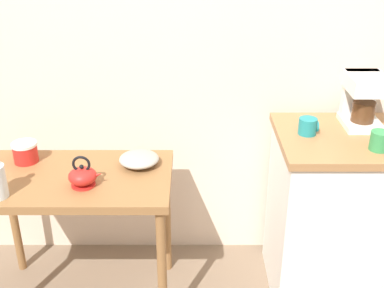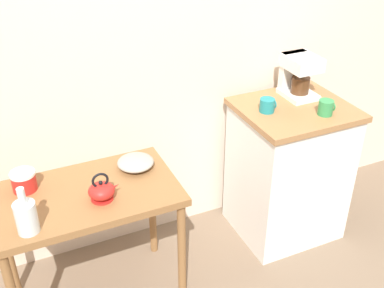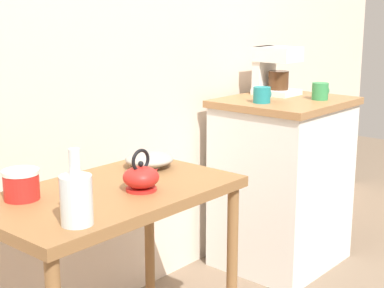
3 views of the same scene
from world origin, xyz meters
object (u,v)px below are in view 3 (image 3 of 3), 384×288
(mug_tall_green, at_px, (320,91))
(canister_enamel, at_px, (21,184))
(bowl_stoneware, at_px, (149,159))
(glass_carafe_vase, at_px, (76,198))
(teakettle, at_px, (141,177))
(coffee_maker, at_px, (274,69))
(mug_dark_teal, at_px, (262,95))

(mug_tall_green, bearing_deg, canister_enamel, 173.13)
(bowl_stoneware, xyz_separation_m, canister_enamel, (-0.57, 0.04, 0.02))
(bowl_stoneware, bearing_deg, glass_carafe_vase, -154.03)
(teakettle, height_order, glass_carafe_vase, glass_carafe_vase)
(glass_carafe_vase, height_order, coffee_maker, coffee_maker)
(canister_enamel, bearing_deg, bowl_stoneware, -3.99)
(teakettle, relative_size, mug_dark_teal, 1.68)
(coffee_maker, xyz_separation_m, mug_tall_green, (-0.00, -0.29, -0.10))
(teakettle, relative_size, mug_tall_green, 1.72)
(teakettle, height_order, mug_dark_teal, mug_dark_teal)
(bowl_stoneware, xyz_separation_m, teakettle, (-0.23, -0.19, 0.02))
(bowl_stoneware, height_order, mug_tall_green, mug_tall_green)
(mug_tall_green, bearing_deg, mug_dark_teal, 149.09)
(glass_carafe_vase, bearing_deg, coffee_maker, 13.87)
(bowl_stoneware, distance_m, canister_enamel, 0.57)
(mug_tall_green, bearing_deg, coffee_maker, 89.97)
(teakettle, xyz_separation_m, mug_tall_green, (1.33, 0.03, 0.16))
(coffee_maker, height_order, mug_dark_teal, coffee_maker)
(teakettle, height_order, coffee_maker, coffee_maker)
(bowl_stoneware, height_order, glass_carafe_vase, glass_carafe_vase)
(bowl_stoneware, relative_size, mug_dark_teal, 2.08)
(coffee_maker, distance_m, mug_tall_green, 0.30)
(bowl_stoneware, xyz_separation_m, glass_carafe_vase, (-0.59, -0.29, 0.05))
(teakettle, xyz_separation_m, coffee_maker, (1.33, 0.32, 0.26))
(teakettle, relative_size, coffee_maker, 0.61)
(coffee_maker, relative_size, mug_dark_teal, 2.78)
(teakettle, relative_size, canister_enamel, 1.27)
(teakettle, bearing_deg, mug_dark_teal, 11.04)
(bowl_stoneware, xyz_separation_m, coffee_maker, (1.09, 0.13, 0.27))
(glass_carafe_vase, xyz_separation_m, mug_dark_teal, (1.40, 0.30, 0.12))
(glass_carafe_vase, bearing_deg, canister_enamel, 85.37)
(canister_enamel, xyz_separation_m, mug_dark_teal, (1.37, -0.03, 0.15))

